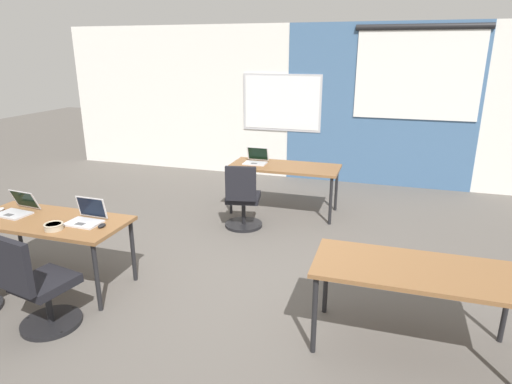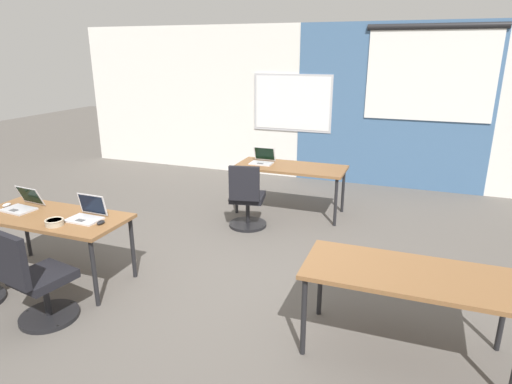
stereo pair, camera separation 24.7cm
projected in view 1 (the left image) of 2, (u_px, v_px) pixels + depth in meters
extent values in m
plane|color=#56514C|center=(234.00, 280.00, 4.67)|extent=(24.00, 24.00, 0.00)
cube|color=silver|center=(311.00, 104.00, 8.06)|extent=(10.00, 0.20, 2.80)
cube|color=#42668E|center=(379.00, 107.00, 7.62)|extent=(3.26, 0.01, 2.80)
cube|color=#B7B7BC|center=(282.00, 103.00, 8.10)|extent=(1.48, 0.02, 1.04)
cube|color=white|center=(282.00, 103.00, 8.10)|extent=(1.40, 0.02, 0.96)
cube|color=white|center=(417.00, 76.00, 7.27)|extent=(2.00, 0.02, 1.43)
cylinder|color=black|center=(423.00, 27.00, 7.04)|extent=(2.10, 0.10, 0.10)
cube|color=brown|center=(49.00, 221.00, 4.41)|extent=(1.60, 0.70, 0.04)
cylinder|color=black|center=(97.00, 278.00, 4.03)|extent=(0.04, 0.04, 0.68)
cylinder|color=black|center=(20.00, 234.00, 5.00)|extent=(0.04, 0.04, 0.68)
cylinder|color=black|center=(133.00, 251.00, 4.58)|extent=(0.04, 0.04, 0.68)
cube|color=brown|center=(417.00, 270.00, 3.41)|extent=(1.60, 0.70, 0.04)
cylinder|color=black|center=(314.00, 315.00, 3.46)|extent=(0.04, 0.04, 0.68)
cylinder|color=black|center=(326.00, 279.00, 4.01)|extent=(0.04, 0.04, 0.68)
cylinder|color=black|center=(506.00, 306.00, 3.59)|extent=(0.04, 0.04, 0.68)
cube|color=brown|center=(284.00, 167.00, 6.45)|extent=(1.60, 0.70, 0.04)
cylinder|color=black|center=(231.00, 191.00, 6.50)|extent=(0.04, 0.04, 0.68)
cylinder|color=black|center=(331.00, 201.00, 6.08)|extent=(0.04, 0.04, 0.68)
cylinder|color=black|center=(244.00, 181.00, 7.05)|extent=(0.04, 0.04, 0.68)
cylinder|color=black|center=(336.00, 189.00, 6.63)|extent=(0.04, 0.04, 0.68)
cube|color=silver|center=(255.00, 163.00, 6.55)|extent=(0.33, 0.23, 0.02)
cube|color=#4C4C4F|center=(254.00, 163.00, 6.50)|extent=(0.09, 0.06, 0.00)
cube|color=silver|center=(258.00, 154.00, 6.65)|extent=(0.33, 0.08, 0.21)
cube|color=black|center=(258.00, 154.00, 6.65)|extent=(0.30, 0.07, 0.18)
cylinder|color=black|center=(244.00, 225.00, 6.12)|extent=(0.52, 0.52, 0.04)
cylinder|color=black|center=(244.00, 212.00, 6.06)|extent=(0.06, 0.06, 0.34)
cube|color=black|center=(243.00, 197.00, 6.00)|extent=(0.52, 0.52, 0.08)
cube|color=black|center=(241.00, 184.00, 5.68)|extent=(0.40, 0.14, 0.46)
sphere|color=black|center=(246.00, 218.00, 6.34)|extent=(0.04, 0.04, 0.04)
sphere|color=black|center=(259.00, 227.00, 6.03)|extent=(0.04, 0.04, 0.04)
sphere|color=black|center=(227.00, 226.00, 6.07)|extent=(0.04, 0.04, 0.04)
cube|color=silver|center=(84.00, 223.00, 4.28)|extent=(0.34, 0.24, 0.02)
cube|color=#4C4C4F|center=(80.00, 224.00, 4.23)|extent=(0.09, 0.06, 0.00)
cube|color=silver|center=(92.00, 207.00, 4.37)|extent=(0.33, 0.06, 0.22)
cube|color=black|center=(91.00, 207.00, 4.36)|extent=(0.30, 0.05, 0.19)
ellipsoid|color=black|center=(102.00, 226.00, 4.20)|extent=(0.06, 0.10, 0.03)
cylinder|color=black|center=(52.00, 322.00, 3.92)|extent=(0.52, 0.52, 0.04)
cylinder|color=black|center=(49.00, 304.00, 3.86)|extent=(0.06, 0.06, 0.34)
cube|color=black|center=(45.00, 283.00, 3.79)|extent=(0.51, 0.51, 0.08)
cube|color=black|center=(13.00, 267.00, 3.50)|extent=(0.40, 0.13, 0.46)
sphere|color=black|center=(73.00, 309.00, 4.11)|extent=(0.04, 0.04, 0.04)
sphere|color=black|center=(62.00, 334.00, 3.75)|extent=(0.04, 0.04, 0.04)
sphere|color=black|center=(28.00, 319.00, 3.95)|extent=(0.04, 0.04, 0.04)
cube|color=#B7B7BC|center=(13.00, 214.00, 4.51)|extent=(0.35, 0.26, 0.02)
cube|color=#4C4C4F|center=(9.00, 215.00, 4.47)|extent=(0.10, 0.07, 0.00)
cube|color=#B7B7BC|center=(25.00, 199.00, 4.62)|extent=(0.34, 0.13, 0.20)
cube|color=black|center=(24.00, 199.00, 4.61)|extent=(0.30, 0.11, 0.18)
ellipsoid|color=silver|center=(0.00, 209.00, 4.62)|extent=(0.06, 0.10, 0.03)
cylinder|color=tan|center=(54.00, 227.00, 4.14)|extent=(0.17, 0.17, 0.05)
torus|color=tan|center=(53.00, 224.00, 4.13)|extent=(0.18, 0.18, 0.02)
cylinder|color=gold|center=(53.00, 225.00, 4.13)|extent=(0.14, 0.14, 0.01)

